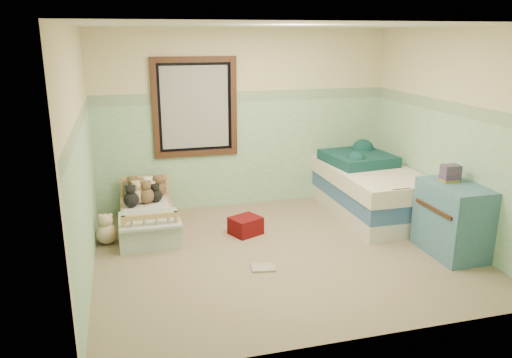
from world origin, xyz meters
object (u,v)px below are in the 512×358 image
object	(u,v)px
toddler_bed_frame	(148,225)
floor_book	(263,268)
twin_bed_frame	(368,206)
dresser	(453,219)
plush_floor_cream	(133,238)
plush_floor_tan	(107,234)
red_pillow	(246,226)

from	to	relation	value
toddler_bed_frame	floor_book	distance (m)	1.80
twin_bed_frame	dresser	size ratio (longest dim) A/B	2.40
floor_book	plush_floor_cream	bearing A→B (deg)	153.46
plush_floor_tan	twin_bed_frame	distance (m)	3.50
red_pillow	floor_book	size ratio (longest dim) A/B	1.38
toddler_bed_frame	floor_book	bearing A→B (deg)	-51.66
toddler_bed_frame	twin_bed_frame	distance (m)	3.00
red_pillow	floor_book	xyz separation A→B (m)	(-0.05, -0.99, -0.10)
twin_bed_frame	red_pillow	xyz separation A→B (m)	(-1.83, -0.27, -0.00)
toddler_bed_frame	plush_floor_cream	bearing A→B (deg)	-112.39
twin_bed_frame	floor_book	bearing A→B (deg)	-146.24
toddler_bed_frame	red_pillow	size ratio (longest dim) A/B	3.71
toddler_bed_frame	plush_floor_cream	distance (m)	0.53
floor_book	toddler_bed_frame	bearing A→B (deg)	136.96
plush_floor_tan	plush_floor_cream	bearing A→B (deg)	-34.72
toddler_bed_frame	red_pillow	bearing A→B (deg)	-19.69
plush_floor_tan	floor_book	size ratio (longest dim) A/B	0.99
toddler_bed_frame	twin_bed_frame	bearing A→B (deg)	-2.92
plush_floor_cream	twin_bed_frame	distance (m)	3.22
toddler_bed_frame	dresser	bearing A→B (deg)	-25.71
plush_floor_cream	plush_floor_tan	size ratio (longest dim) A/B	0.91
toddler_bed_frame	twin_bed_frame	world-z (taller)	twin_bed_frame
plush_floor_tan	dresser	xyz separation A→B (m)	(3.78, -1.31, 0.28)
dresser	toddler_bed_frame	bearing A→B (deg)	154.29
plush_floor_tan	dresser	size ratio (longest dim) A/B	0.31
toddler_bed_frame	plush_floor_cream	size ratio (longest dim) A/B	5.63
plush_floor_tan	twin_bed_frame	world-z (taller)	plush_floor_tan
red_pillow	toddler_bed_frame	bearing A→B (deg)	160.31
plush_floor_cream	dresser	size ratio (longest dim) A/B	0.28
plush_floor_cream	red_pillow	world-z (taller)	plush_floor_cream
plush_floor_tan	twin_bed_frame	size ratio (longest dim) A/B	0.13
plush_floor_tan	floor_book	xyz separation A→B (m)	(1.62, -1.14, -0.11)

